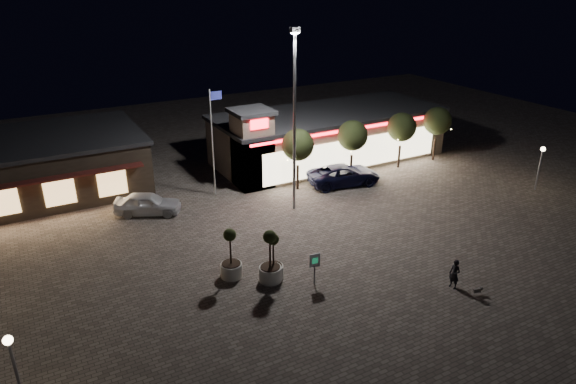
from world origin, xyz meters
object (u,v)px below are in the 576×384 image
pickup_truck (344,175)px  planter_left (231,262)px  pedestrian (455,274)px  white_sedan (148,203)px  planter_mid (270,265)px  valet_sign (315,263)px

pickup_truck → planter_left: (-13.07, -8.16, 0.11)m
pickup_truck → pedestrian: pedestrian is taller
pickup_truck → pedestrian: 15.17m
pedestrian → white_sedan: bearing=-154.4°
pedestrian → planter_left: size_ratio=0.56×
white_sedan → planter_mid: 12.15m
white_sedan → planter_left: 10.40m
planter_mid → valet_sign: planter_mid is taller
pedestrian → planter_left: (-9.89, 6.67, 0.08)m
pedestrian → valet_sign: (-6.27, 3.88, 0.45)m
planter_mid → valet_sign: (1.93, -1.42, 0.34)m
valet_sign → pedestrian: bearing=-31.7°
white_sedan → pedestrian: pedestrian is taller
planter_left → planter_mid: planter_mid is taller
pedestrian → valet_sign: 7.39m
white_sedan → planter_left: planter_left is taller
pedestrian → valet_sign: size_ratio=0.90×
valet_sign → pickup_truck: bearing=49.2°
white_sedan → valet_sign: valet_sign is taller
pickup_truck → pedestrian: bearing=178.7°
valet_sign → white_sedan: bearing=113.0°
planter_left → pedestrian: bearing=-34.0°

